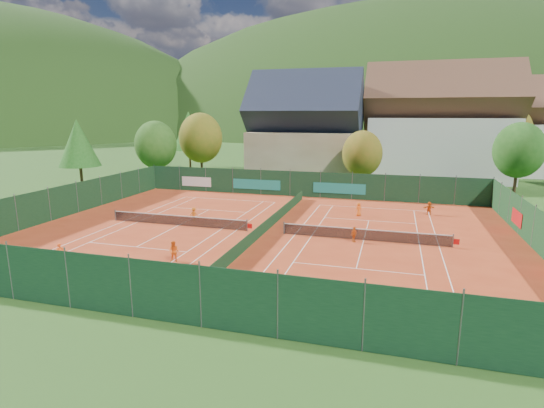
{
  "coord_description": "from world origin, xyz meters",
  "views": [
    {
      "loc": [
        9.92,
        -32.32,
        9.64
      ],
      "look_at": [
        0.0,
        2.0,
        2.0
      ],
      "focal_mm": 28.0,
      "sensor_mm": 36.0,
      "label": 1
    }
  ],
  "objects": [
    {
      "name": "court_markings_right",
      "position": [
        8.0,
        0.0,
        0.01
      ],
      "size": [
        11.03,
        23.83,
        0.0
      ],
      "color": "white",
      "rests_on": "ground"
    },
    {
      "name": "fence_north",
      "position": [
        -0.46,
        15.99,
        1.47
      ],
      "size": [
        40.0,
        0.1,
        3.0
      ],
      "color": "#13361F",
      "rests_on": "ground"
    },
    {
      "name": "hotel_block_a",
      "position": [
        16.0,
        36.0,
        7.38
      ],
      "size": [
        21.6,
        11.0,
        17.25
      ],
      "color": "silver",
      "rests_on": "ground"
    },
    {
      "name": "tree_center",
      "position": [
        6.0,
        22.0,
        4.72
      ],
      "size": [
        5.01,
        5.01,
        7.6
      ],
      "color": "#472F19",
      "rests_on": "ground"
    },
    {
      "name": "court_markings_left",
      "position": [
        -8.0,
        0.0,
        0.01
      ],
      "size": [
        11.03,
        23.83,
        0.0
      ],
      "color": "white",
      "rests_on": "ground"
    },
    {
      "name": "tree_east_back",
      "position": [
        26.0,
        40.0,
        6.74
      ],
      "size": [
        7.15,
        7.15,
        10.86
      ],
      "color": "#422B17",
      "rests_on": "ground"
    },
    {
      "name": "tree_east_front",
      "position": [
        24.0,
        24.0,
        5.39
      ],
      "size": [
        5.72,
        5.72,
        8.69
      ],
      "color": "#492F1A",
      "rests_on": "ground"
    },
    {
      "name": "tree_west_mid",
      "position": [
        -18.0,
        26.0,
        6.07
      ],
      "size": [
        6.44,
        6.44,
        9.78
      ],
      "color": "#402717",
      "rests_on": "ground"
    },
    {
      "name": "hotel_block_b",
      "position": [
        30.0,
        44.0,
        6.62
      ],
      "size": [
        17.28,
        10.0,
        15.5
      ],
      "color": "silver",
      "rests_on": "ground"
    },
    {
      "name": "tree_west_side",
      "position": [
        -28.0,
        12.0,
        6.06
      ],
      "size": [
        5.04,
        5.04,
        9.0
      ],
      "color": "#4E2D1B",
      "rests_on": "ground"
    },
    {
      "name": "ball_hopper",
      "position": [
        12.48,
        -10.96,
        0.56
      ],
      "size": [
        0.34,
        0.34,
        0.8
      ],
      "color": "slate",
      "rests_on": "ground"
    },
    {
      "name": "player_right_far_a",
      "position": [
        6.91,
        8.0,
        0.65
      ],
      "size": [
        0.76,
        0.68,
        1.31
      ],
      "primitive_type": "imported",
      "rotation": [
        0.0,
        0.0,
        3.66
      ],
      "color": "orange",
      "rests_on": "ground"
    },
    {
      "name": "tree_west_front",
      "position": [
        -22.0,
        20.0,
        5.39
      ],
      "size": [
        5.72,
        5.72,
        8.69
      ],
      "color": "#442D18",
      "rests_on": "ground"
    },
    {
      "name": "player_left_far",
      "position": [
        -7.36,
        1.8,
        0.64
      ],
      "size": [
        0.87,
        0.56,
        1.28
      ],
      "primitive_type": "imported",
      "rotation": [
        0.0,
        0.0,
        3.25
      ],
      "color": "orange",
      "rests_on": "ground"
    },
    {
      "name": "loose_ball_0",
      "position": [
        -11.5,
        -5.44,
        0.03
      ],
      "size": [
        0.07,
        0.07,
        0.07
      ],
      "primitive_type": "sphere",
      "color": "#CCD833",
      "rests_on": "ground"
    },
    {
      "name": "player_right_far_b",
      "position": [
        13.44,
        10.38,
        0.65
      ],
      "size": [
        1.26,
        0.75,
        1.3
      ],
      "primitive_type": "imported",
      "rotation": [
        0.0,
        0.0,
        3.46
      ],
      "color": "#CC5412",
      "rests_on": "ground"
    },
    {
      "name": "clay_pad",
      "position": [
        0.0,
        0.0,
        0.01
      ],
      "size": [
        40.0,
        32.0,
        0.01
      ],
      "primitive_type": "cube",
      "color": "#AA3619",
      "rests_on": "ground"
    },
    {
      "name": "loose_ball_1",
      "position": [
        5.41,
        -11.78,
        0.03
      ],
      "size": [
        0.07,
        0.07,
        0.07
      ],
      "primitive_type": "sphere",
      "color": "#CCD833",
      "rests_on": "ground"
    },
    {
      "name": "fence_south",
      "position": [
        0.0,
        -16.0,
        1.5
      ],
      "size": [
        40.0,
        0.04,
        3.0
      ],
      "color": "#12331D",
      "rests_on": "ground"
    },
    {
      "name": "fence_west",
      "position": [
        -20.0,
        0.0,
        1.5
      ],
      "size": [
        0.04,
        32.0,
        3.0
      ],
      "color": "#13351B",
      "rests_on": "ground"
    },
    {
      "name": "court_divider",
      "position": [
        0.0,
        0.0,
        0.5
      ],
      "size": [
        0.03,
        28.8,
        1.0
      ],
      "color": "#14371C",
      "rests_on": "ground"
    },
    {
      "name": "player_left_near",
      "position": [
        -10.74,
        -10.8,
        0.68
      ],
      "size": [
        0.59,
        0.57,
        1.37
      ],
      "primitive_type": "imported",
      "rotation": [
        0.0,
        0.0,
        0.69
      ],
      "color": "#FF5516",
      "rests_on": "ground"
    },
    {
      "name": "loose_ball_2",
      "position": [
        2.35,
        3.03,
        0.03
      ],
      "size": [
        0.07,
        0.07,
        0.07
      ],
      "primitive_type": "sphere",
      "color": "#CCD833",
      "rests_on": "ground"
    },
    {
      "name": "tree_west_back",
      "position": [
        -24.0,
        34.0,
        6.74
      ],
      "size": [
        5.6,
        5.6,
        10.0
      ],
      "color": "#482D19",
      "rests_on": "ground"
    },
    {
      "name": "player_left_mid",
      "position": [
        -3.73,
        -8.44,
        0.71
      ],
      "size": [
        0.75,
        0.62,
        1.42
      ],
      "primitive_type": "imported",
      "rotation": [
        0.0,
        0.0,
        0.12
      ],
      "color": "orange",
      "rests_on": "ground"
    },
    {
      "name": "tennis_net_left",
      "position": [
        -7.85,
        0.0,
        0.51
      ],
      "size": [
        13.3,
        0.1,
        1.02
      ],
      "color": "#59595B",
      "rests_on": "ground"
    },
    {
      "name": "player_right_near",
      "position": [
        7.29,
        -0.67,
        0.61
      ],
      "size": [
        0.61,
        0.77,
        1.22
      ],
      "primitive_type": "imported",
      "rotation": [
        0.0,
        0.0,
        1.05
      ],
      "color": "#D25512",
      "rests_on": "ground"
    },
    {
      "name": "fence_east",
      "position": [
        20.0,
        0.05,
        1.48
      ],
      "size": [
        0.09,
        32.0,
        3.0
      ],
      "color": "#133619",
      "rests_on": "ground"
    },
    {
      "name": "ground",
      "position": [
        0.0,
        0.0,
        -0.02
      ],
      "size": [
        600.0,
        600.0,
        0.0
      ],
      "primitive_type": "plane",
      "color": "#254C18",
      "rests_on": "ground"
    },
    {
      "name": "chalet",
      "position": [
        -3.0,
        30.0,
        6.62
      ],
      "size": [
        16.2,
        12.0,
        16.0
      ],
      "color": "beige",
      "rests_on": "ground"
    },
    {
      "name": "mountain_backdrop",
      "position": [
        28.54,
        233.48,
        -39.64
      ],
      "size": [
        820.0,
        530.0,
        242.0
      ],
      "color": "black",
      "rests_on": "ground"
    },
    {
      "name": "tennis_net_right",
      "position": [
        8.15,
        0.0,
        0.51
      ],
      "size": [
        13.3,
        0.1,
        1.02
      ],
      "color": "#59595B",
      "rests_on": "ground"
    }
  ]
}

